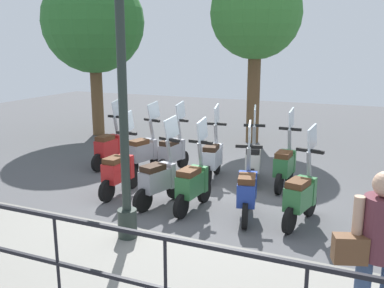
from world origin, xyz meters
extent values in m
plane|color=#4C4C4F|center=(0.00, 0.00, 0.00)|extent=(28.00, 28.00, 0.00)
cube|color=gray|center=(-3.20, 0.00, 0.07)|extent=(2.20, 20.00, 0.15)
cube|color=slate|center=(-2.15, 0.00, 0.07)|extent=(0.10, 20.00, 0.15)
cube|color=black|center=(-4.20, 0.00, 1.20)|extent=(0.04, 16.00, 0.04)
cube|color=black|center=(-4.20, 0.00, 0.73)|extent=(0.04, 16.00, 0.04)
cylinder|color=black|center=(-4.20, 0.00, 0.68)|extent=(0.03, 0.03, 1.05)
cylinder|color=#232D28|center=(-2.40, 0.35, 0.35)|extent=(0.26, 0.26, 0.40)
cylinder|color=#232D28|center=(-2.40, 0.35, 2.24)|extent=(0.12, 0.12, 4.18)
cylinder|color=brown|center=(-3.40, -2.77, 1.25)|extent=(0.41, 0.41, 0.55)
cylinder|color=tan|center=(-3.46, -2.58, 1.26)|extent=(0.09, 0.09, 0.52)
cube|color=brown|center=(-3.53, -2.54, 1.07)|extent=(0.22, 0.31, 0.24)
cylinder|color=brown|center=(3.82, 5.23, 1.14)|extent=(0.36, 0.36, 2.28)
sphere|color=#2D6B2D|center=(3.82, 5.23, 3.41)|extent=(3.01, 3.01, 3.01)
cylinder|color=brown|center=(4.69, 0.54, 1.33)|extent=(0.36, 0.36, 2.65)
sphere|color=#387A33|center=(4.69, 0.54, 3.59)|extent=(2.50, 2.50, 2.50)
cylinder|color=black|center=(-0.27, -1.80, 0.20)|extent=(0.41, 0.16, 0.40)
cylinder|color=black|center=(-1.08, -1.62, 0.20)|extent=(0.41, 0.16, 0.40)
cube|color=#2D6B38|center=(-0.75, -1.69, 0.48)|extent=(0.65, 0.40, 0.36)
cube|color=#2D6B38|center=(-0.47, -1.75, 0.50)|extent=(0.18, 0.32, 0.44)
cube|color=#4C2D19|center=(-0.82, -1.68, 0.71)|extent=(0.45, 0.34, 0.10)
cylinder|color=gray|center=(-0.41, -1.77, 0.85)|extent=(0.19, 0.11, 0.55)
cube|color=black|center=(-0.41, -1.77, 1.13)|extent=(0.15, 0.44, 0.05)
cube|color=silver|center=(-0.35, -1.78, 1.33)|extent=(0.39, 0.11, 0.42)
cylinder|color=black|center=(-0.35, -0.78, 0.20)|extent=(0.41, 0.17, 0.40)
cylinder|color=black|center=(-1.16, -0.96, 0.20)|extent=(0.41, 0.17, 0.40)
cube|color=navy|center=(-0.84, -0.89, 0.48)|extent=(0.65, 0.41, 0.36)
cube|color=navy|center=(-0.56, -0.82, 0.50)|extent=(0.18, 0.32, 0.44)
cube|color=#4C2D19|center=(-0.91, -0.91, 0.71)|extent=(0.45, 0.34, 0.10)
cylinder|color=gray|center=(-0.50, -0.81, 0.85)|extent=(0.19, 0.11, 0.55)
cube|color=black|center=(-0.50, -0.81, 1.13)|extent=(0.16, 0.44, 0.05)
cube|color=silver|center=(-0.44, -0.80, 1.33)|extent=(0.38, 0.12, 0.42)
cylinder|color=black|center=(-0.36, 0.02, 0.20)|extent=(0.41, 0.12, 0.40)
cylinder|color=black|center=(-1.19, 0.09, 0.20)|extent=(0.41, 0.12, 0.40)
cube|color=#2D6B38|center=(-0.86, 0.06, 0.48)|extent=(0.62, 0.33, 0.36)
cube|color=#2D6B38|center=(-0.57, 0.04, 0.50)|extent=(0.15, 0.31, 0.44)
cube|color=#4C2D19|center=(-0.93, 0.07, 0.71)|extent=(0.42, 0.29, 0.10)
cylinder|color=gray|center=(-0.51, 0.03, 0.85)|extent=(0.19, 0.09, 0.55)
cube|color=black|center=(-0.51, 0.03, 1.13)|extent=(0.10, 0.44, 0.05)
cube|color=silver|center=(-0.45, 0.03, 1.33)|extent=(0.39, 0.06, 0.42)
cylinder|color=black|center=(-0.40, 0.57, 0.20)|extent=(0.41, 0.19, 0.40)
cylinder|color=black|center=(-1.20, 0.80, 0.20)|extent=(0.41, 0.19, 0.40)
cube|color=gray|center=(-0.88, 0.71, 0.48)|extent=(0.65, 0.44, 0.36)
cube|color=gray|center=(-0.60, 0.63, 0.50)|extent=(0.20, 0.32, 0.44)
cube|color=black|center=(-0.95, 0.73, 0.71)|extent=(0.46, 0.36, 0.10)
cylinder|color=gray|center=(-0.55, 0.61, 0.85)|extent=(0.20, 0.12, 0.55)
cube|color=black|center=(-0.55, 0.61, 1.13)|extent=(0.18, 0.44, 0.05)
cube|color=silver|center=(-0.49, 0.59, 1.33)|extent=(0.38, 0.14, 0.42)
cylinder|color=black|center=(-0.20, 1.59, 0.20)|extent=(0.40, 0.10, 0.40)
cylinder|color=black|center=(-1.03, 1.63, 0.20)|extent=(0.40, 0.10, 0.40)
cube|color=#B21E1E|center=(-0.70, 1.61, 0.48)|extent=(0.61, 0.30, 0.36)
cube|color=#B21E1E|center=(-0.41, 1.60, 0.50)|extent=(0.13, 0.30, 0.44)
cube|color=#4C2D19|center=(-0.77, 1.62, 0.71)|extent=(0.41, 0.27, 0.10)
cylinder|color=gray|center=(-0.35, 1.60, 0.85)|extent=(0.19, 0.08, 0.55)
cube|color=black|center=(-0.35, 1.60, 1.13)|extent=(0.08, 0.44, 0.05)
cube|color=silver|center=(-0.29, 1.60, 1.33)|extent=(0.39, 0.04, 0.42)
cylinder|color=black|center=(1.40, -1.16, 0.20)|extent=(0.40, 0.10, 0.40)
cylinder|color=black|center=(0.57, -1.12, 0.20)|extent=(0.40, 0.10, 0.40)
cube|color=#2D6B38|center=(0.90, -1.13, 0.48)|extent=(0.61, 0.31, 0.36)
cube|color=#2D6B38|center=(1.19, -1.15, 0.50)|extent=(0.13, 0.31, 0.44)
cube|color=#4C2D19|center=(0.83, -1.13, 0.71)|extent=(0.41, 0.28, 0.10)
cylinder|color=gray|center=(1.25, -1.15, 0.85)|extent=(0.19, 0.08, 0.55)
cube|color=black|center=(1.25, -1.15, 1.13)|extent=(0.08, 0.44, 0.05)
cube|color=silver|center=(1.31, -1.15, 1.33)|extent=(0.39, 0.05, 0.42)
cylinder|color=black|center=(1.48, -0.37, 0.20)|extent=(0.41, 0.17, 0.40)
cylinder|color=black|center=(0.67, -0.56, 0.20)|extent=(0.41, 0.17, 0.40)
cube|color=beige|center=(1.00, -0.49, 0.48)|extent=(0.65, 0.41, 0.36)
cube|color=beige|center=(1.28, -0.42, 0.50)|extent=(0.18, 0.32, 0.44)
cube|color=black|center=(0.93, -0.50, 0.71)|extent=(0.45, 0.34, 0.10)
cylinder|color=gray|center=(1.34, -0.41, 0.85)|extent=(0.19, 0.11, 0.55)
cube|color=black|center=(1.34, -0.41, 1.13)|extent=(0.16, 0.44, 0.05)
cube|color=silver|center=(1.39, -0.39, 1.33)|extent=(0.38, 0.12, 0.42)
cylinder|color=black|center=(1.35, 0.40, 0.20)|extent=(0.41, 0.13, 0.40)
cylinder|color=black|center=(0.52, 0.30, 0.20)|extent=(0.41, 0.13, 0.40)
cube|color=#B7BCC6|center=(0.85, 0.34, 0.48)|extent=(0.63, 0.35, 0.36)
cube|color=#B7BCC6|center=(1.14, 0.37, 0.50)|extent=(0.16, 0.31, 0.44)
cube|color=black|center=(0.78, 0.33, 0.71)|extent=(0.43, 0.31, 0.10)
cylinder|color=gray|center=(1.20, 0.38, 0.85)|extent=(0.19, 0.09, 0.55)
cube|color=black|center=(1.20, 0.38, 1.13)|extent=(0.11, 0.44, 0.05)
cube|color=silver|center=(1.26, 0.39, 1.33)|extent=(0.39, 0.08, 0.42)
cylinder|color=black|center=(1.45, 1.26, 0.20)|extent=(0.41, 0.12, 0.40)
cylinder|color=black|center=(0.62, 1.35, 0.20)|extent=(0.41, 0.12, 0.40)
cube|color=gray|center=(0.95, 1.32, 0.48)|extent=(0.63, 0.35, 0.36)
cube|color=gray|center=(1.24, 1.28, 0.50)|extent=(0.15, 0.31, 0.44)
cube|color=black|center=(0.88, 1.32, 0.71)|extent=(0.43, 0.30, 0.10)
cylinder|color=gray|center=(1.30, 1.28, 0.85)|extent=(0.19, 0.09, 0.55)
cube|color=black|center=(1.30, 1.28, 1.13)|extent=(0.11, 0.44, 0.05)
cube|color=silver|center=(1.36, 1.27, 1.33)|extent=(0.39, 0.07, 0.42)
cylinder|color=black|center=(1.21, 1.79, 0.20)|extent=(0.41, 0.18, 0.40)
cylinder|color=black|center=(0.41, 2.01, 0.20)|extent=(0.41, 0.18, 0.40)
cube|color=gray|center=(0.73, 1.92, 0.48)|extent=(0.65, 0.43, 0.36)
cube|color=gray|center=(1.01, 1.84, 0.50)|extent=(0.20, 0.32, 0.44)
cube|color=#4C2D19|center=(0.66, 1.94, 0.71)|extent=(0.46, 0.36, 0.10)
cylinder|color=gray|center=(1.07, 1.83, 0.85)|extent=(0.19, 0.12, 0.55)
cube|color=black|center=(1.07, 1.83, 1.13)|extent=(0.18, 0.44, 0.05)
cube|color=silver|center=(1.13, 1.81, 1.33)|extent=(0.38, 0.13, 0.42)
cylinder|color=black|center=(1.30, 2.79, 0.20)|extent=(0.41, 0.12, 0.40)
cylinder|color=black|center=(0.47, 2.87, 0.20)|extent=(0.41, 0.12, 0.40)
cube|color=#B21E1E|center=(0.80, 2.84, 0.48)|extent=(0.62, 0.33, 0.36)
cube|color=#B21E1E|center=(1.09, 2.81, 0.50)|extent=(0.15, 0.31, 0.44)
cube|color=#4C2D19|center=(0.73, 2.85, 0.71)|extent=(0.42, 0.30, 0.10)
cylinder|color=gray|center=(1.15, 2.81, 0.85)|extent=(0.19, 0.09, 0.55)
cube|color=black|center=(1.15, 2.81, 1.13)|extent=(0.10, 0.44, 0.05)
cube|color=silver|center=(1.21, 2.80, 1.33)|extent=(0.39, 0.07, 0.42)
camera|label=1|loc=(-7.08, -2.62, 2.74)|focal=40.00mm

